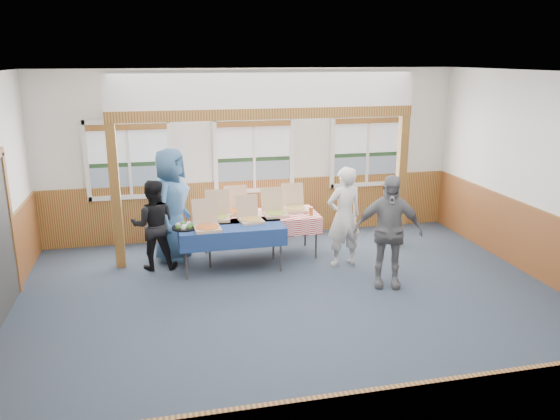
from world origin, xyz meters
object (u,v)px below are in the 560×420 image
at_px(table_right, 260,218).
at_px(woman_black, 153,225).
at_px(table_left, 231,229).
at_px(woman_white, 344,217).
at_px(man_blue, 171,205).
at_px(person_grey, 388,231).

bearing_deg(table_right, woman_black, 169.36).
xyz_separation_m(table_left, woman_white, (1.85, -0.23, 0.15)).
relative_size(woman_white, man_blue, 0.87).
distance_m(table_right, woman_black, 1.81).
bearing_deg(woman_white, person_grey, 103.16).
xyz_separation_m(table_left, person_grey, (2.21, -1.18, 0.18)).
relative_size(woman_white, person_grey, 0.97).
height_order(table_left, man_blue, man_blue).
bearing_deg(man_blue, person_grey, -98.12).
distance_m(woman_black, person_grey, 3.77).
distance_m(man_blue, person_grey, 3.67).
distance_m(table_left, table_right, 0.77).
distance_m(woman_white, person_grey, 1.02).
xyz_separation_m(woman_black, person_grey, (3.45, -1.52, 0.12)).
xyz_separation_m(table_left, table_right, (0.57, 0.51, 0.01)).
xyz_separation_m(table_right, woman_white, (1.27, -0.74, 0.14)).
height_order(man_blue, person_grey, man_blue).
xyz_separation_m(man_blue, person_grey, (3.13, -1.91, -0.10)).
distance_m(table_left, woman_black, 1.28).
relative_size(table_left, table_right, 0.81).
height_order(table_left, table_right, same).
distance_m(table_left, woman_white, 1.87).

